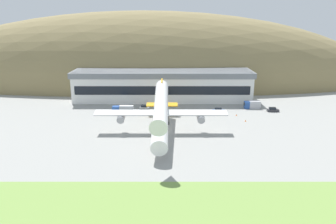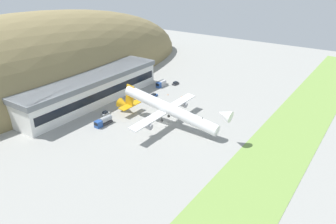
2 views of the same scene
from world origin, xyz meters
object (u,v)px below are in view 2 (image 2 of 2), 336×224
object	(u,v)px
traffic_cone_1	(182,96)
terminal_building	(91,87)
service_car_1	(175,83)
box_truck	(104,121)
service_car_0	(105,113)
traffic_cone_0	(168,95)
service_car_2	(153,95)
cargo_airplane	(167,109)
fuel_truck	(161,84)

from	to	relation	value
traffic_cone_1	terminal_building	bearing A→B (deg)	133.07
service_car_1	box_truck	world-z (taller)	box_truck
service_car_0	traffic_cone_0	bearing A→B (deg)	-14.92
service_car_1	terminal_building	bearing A→B (deg)	156.06
terminal_building	service_car_0	bearing A→B (deg)	-114.82
service_car_2	traffic_cone_0	xyz separation A→B (m)	(5.82, -4.57, -0.36)
service_car_1	traffic_cone_1	distance (m)	17.95
cargo_airplane	service_car_0	distance (m)	28.94
service_car_0	fuel_truck	distance (m)	42.20
cargo_airplane	service_car_2	size ratio (longest dim) A/B	11.30
service_car_0	traffic_cone_1	world-z (taller)	service_car_0
terminal_building	cargo_airplane	xyz separation A→B (m)	(0.15, -42.27, -0.24)
fuel_truck	box_truck	distance (m)	50.01
service_car_1	service_car_2	distance (m)	20.67
service_car_1	fuel_truck	size ratio (longest dim) A/B	0.70
fuel_truck	traffic_cone_1	distance (m)	18.12
traffic_cone_1	service_car_2	bearing A→B (deg)	123.40
service_car_2	fuel_truck	bearing A→B (deg)	21.35
box_truck	traffic_cone_1	bearing A→B (deg)	-12.78
fuel_truck	traffic_cone_0	size ratio (longest dim) A/B	10.75
cargo_airplane	fuel_truck	xyz separation A→B (m)	(35.13, 28.28, -5.54)
cargo_airplane	traffic_cone_1	distance (m)	31.63
cargo_airplane	fuel_truck	distance (m)	45.44
traffic_cone_1	box_truck	bearing A→B (deg)	167.22
traffic_cone_0	service_car_1	bearing A→B (deg)	19.91
service_car_2	terminal_building	bearing A→B (deg)	137.65
box_truck	traffic_cone_1	xyz separation A→B (m)	(43.11, -9.77, -1.25)
cargo_airplane	service_car_1	world-z (taller)	cargo_airplane
box_truck	traffic_cone_1	distance (m)	44.22
service_car_0	box_truck	size ratio (longest dim) A/B	0.48
service_car_1	service_car_2	bearing A→B (deg)	-177.77
service_car_2	traffic_cone_1	size ratio (longest dim) A/B	8.06
traffic_cone_0	fuel_truck	bearing A→B (deg)	50.96
service_car_0	box_truck	xyz separation A→B (m)	(-7.31, -6.20, 0.89)
cargo_airplane	service_car_0	bearing A→B (deg)	104.48
service_car_1	traffic_cone_0	xyz separation A→B (m)	(-14.83, -5.37, -0.39)
cargo_airplane	service_car_2	bearing A→B (deg)	47.14
service_car_1	fuel_truck	xyz separation A→B (m)	(-6.71, 4.65, 0.77)
fuel_truck	traffic_cone_1	world-z (taller)	fuel_truck
terminal_building	service_car_1	world-z (taller)	terminal_building
terminal_building	service_car_2	xyz separation A→B (m)	(21.33, -19.45, -6.58)
terminal_building	service_car_1	size ratio (longest dim) A/B	17.28
service_car_0	service_car_1	xyz separation A→B (m)	(48.89, -3.70, 0.04)
service_car_0	service_car_1	distance (m)	49.03
service_car_0	traffic_cone_0	size ratio (longest dim) A/B	6.70
service_car_0	fuel_truck	xyz separation A→B (m)	(42.19, 0.94, 0.80)
terminal_building	traffic_cone_0	distance (m)	36.91
fuel_truck	service_car_0	bearing A→B (deg)	-178.72
cargo_airplane	service_car_2	xyz separation A→B (m)	(21.18, 22.83, -6.34)
service_car_0	traffic_cone_0	xyz separation A→B (m)	(34.06, -9.08, -0.36)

